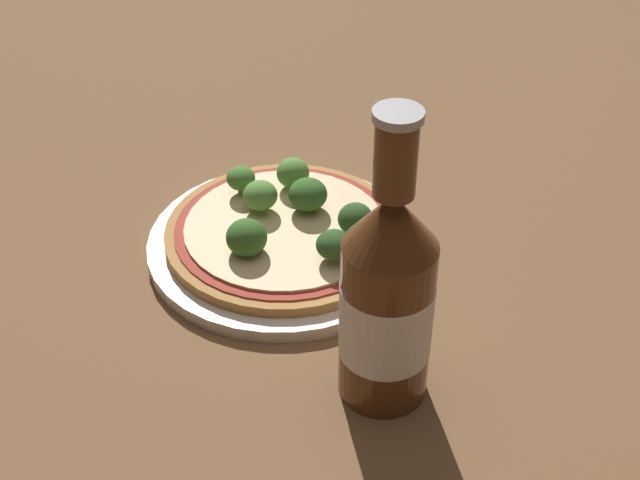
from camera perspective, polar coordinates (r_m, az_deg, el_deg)
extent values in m
plane|color=brown|center=(0.81, -1.65, -0.13)|extent=(3.00, 3.00, 0.00)
cylinder|color=silver|center=(0.80, -2.46, -0.20)|extent=(0.24, 0.24, 0.01)
cylinder|color=#B77F42|center=(0.79, -2.24, 0.42)|extent=(0.21, 0.21, 0.01)
cylinder|color=maroon|center=(0.79, -2.25, 0.76)|extent=(0.20, 0.20, 0.00)
cylinder|color=beige|center=(0.79, -2.25, 0.83)|extent=(0.18, 0.18, 0.00)
cylinder|color=#7A9E5B|center=(0.77, 2.26, 0.59)|extent=(0.01, 0.01, 0.01)
ellipsoid|color=#2D5123|center=(0.76, 2.29, 1.36)|extent=(0.03, 0.03, 0.03)
cylinder|color=#7A9E5B|center=(0.83, -1.73, 3.64)|extent=(0.01, 0.01, 0.01)
ellipsoid|color=#568E3D|center=(0.82, -1.75, 4.32)|extent=(0.03, 0.03, 0.03)
cylinder|color=#7A9E5B|center=(0.76, -4.88, -0.43)|extent=(0.01, 0.01, 0.01)
ellipsoid|color=#386628|center=(0.75, -4.93, 0.28)|extent=(0.03, 0.03, 0.03)
cylinder|color=#7A9E5B|center=(0.80, -3.81, 2.18)|extent=(0.01, 0.01, 0.01)
ellipsoid|color=#568E3D|center=(0.79, -3.84, 2.88)|extent=(0.03, 0.03, 0.03)
cylinder|color=#7A9E5B|center=(0.74, 0.90, -0.97)|extent=(0.01, 0.01, 0.01)
ellipsoid|color=#2D5123|center=(0.74, 0.91, -0.31)|extent=(0.03, 0.03, 0.02)
cylinder|color=#7A9E5B|center=(0.82, -5.06, 3.31)|extent=(0.01, 0.01, 0.01)
ellipsoid|color=#477A33|center=(0.82, -5.10, 3.96)|extent=(0.03, 0.03, 0.02)
cylinder|color=#7A9E5B|center=(0.80, -0.80, 2.25)|extent=(0.01, 0.01, 0.01)
ellipsoid|color=#386628|center=(0.79, -0.81, 2.96)|extent=(0.03, 0.03, 0.03)
cylinder|color=#563319|center=(0.63, 4.23, -5.17)|extent=(0.07, 0.07, 0.13)
cylinder|color=silver|center=(0.63, 4.24, -4.99)|extent=(0.07, 0.07, 0.06)
cone|color=#563319|center=(0.57, 4.62, 1.24)|extent=(0.07, 0.07, 0.04)
cylinder|color=#563319|center=(0.55, 4.86, 5.25)|extent=(0.03, 0.03, 0.05)
cylinder|color=#B2B2B7|center=(0.53, 5.03, 7.96)|extent=(0.03, 0.03, 0.01)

